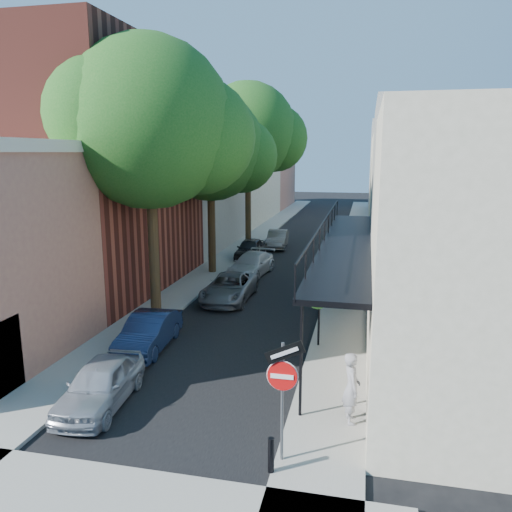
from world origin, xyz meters
The scene contains 19 objects.
ground centered at (0.00, 0.00, 0.00)m, with size 160.00×160.00×0.00m, color black.
road_surface centered at (0.00, 30.00, 0.01)m, with size 6.00×64.00×0.01m, color black.
sidewalk_left centered at (-4.00, 30.00, 0.06)m, with size 2.00×64.00×0.12m, color gray.
sidewalk_right centered at (4.00, 30.00, 0.06)m, with size 2.00×64.00×0.12m, color gray.
sidewalk_cross centered at (0.00, -1.00, 0.06)m, with size 12.00×2.00×0.12m, color gray.
buildings_left centered at (-9.30, 28.76, 4.94)m, with size 10.10×59.10×12.00m.
buildings_right centered at (8.99, 29.49, 4.42)m, with size 9.80×55.00×10.00m.
sign_post centered at (3.16, 0.97, 2.04)m, with size 0.89×0.17×2.99m.
bollard centered at (3.00, 0.50, 0.52)m, with size 0.14×0.14×0.80m, color black.
oak_near centered at (-3.37, 10.26, 7.88)m, with size 7.48×6.80×11.42m.
oak_mid centered at (-3.42, 18.23, 7.06)m, with size 6.60×6.00×10.20m.
oak_far centered at (-3.35, 27.27, 8.26)m, with size 7.70×7.00×11.90m.
parked_car_a centered at (-2.18, 2.55, 0.63)m, with size 1.49×3.71×1.26m, color #8E939D.
parked_car_b centered at (-2.60, 6.62, 0.63)m, with size 1.34×3.83×1.26m, color #152343.
parked_car_c centered at (-1.40, 13.04, 0.62)m, with size 2.05×4.44×1.23m, color slate.
parked_car_d centered at (-1.49, 18.09, 0.63)m, with size 1.76×4.33×1.26m, color #BCBBC0.
parked_car_e centered at (-2.60, 22.48, 0.66)m, with size 1.55×3.86×1.32m, color black.
parked_car_f centered at (-1.51, 26.67, 0.64)m, with size 1.36×3.91×1.29m, color slate.
pedestrian centered at (4.60, 2.97, 1.05)m, with size 0.68×0.45×1.86m, color gray.
Camera 1 is at (4.76, -8.95, 6.89)m, focal length 35.00 mm.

